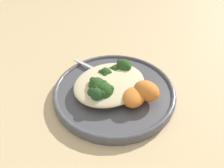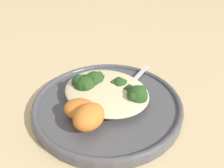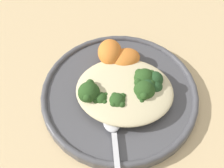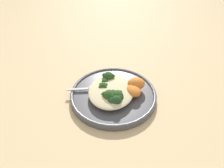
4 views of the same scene
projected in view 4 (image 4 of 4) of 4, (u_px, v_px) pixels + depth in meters
The scene contains 13 objects.
ground_plane at pixel (118, 95), 0.61m from camera, with size 4.00×4.00×0.00m, color #D6B784.
plate at pixel (113, 94), 0.60m from camera, with size 0.29×0.29×0.02m.
quinoa_mound at pixel (111, 91), 0.58m from camera, with size 0.18×0.15×0.02m, color beige.
broccoli_stalk_0 at pixel (110, 78), 0.62m from camera, with size 0.07×0.09×0.04m.
broccoli_stalk_1 at pixel (110, 84), 0.61m from camera, with size 0.04×0.11×0.03m.
broccoli_stalk_2 at pixel (111, 87), 0.59m from camera, with size 0.05×0.12×0.03m.
broccoli_stalk_3 at pixel (112, 93), 0.57m from camera, with size 0.09×0.09×0.03m.
broccoli_stalk_4 at pixel (112, 94), 0.56m from camera, with size 0.11×0.09×0.04m.
broccoli_stalk_5 at pixel (117, 95), 0.55m from camera, with size 0.11×0.06×0.04m.
sweet_potato_chunk_0 at pixel (136, 84), 0.59m from camera, with size 0.06×0.05×0.04m, color orange.
sweet_potato_chunk_1 at pixel (133, 91), 0.57m from camera, with size 0.06×0.05×0.03m, color orange.
kale_tuft at pixel (115, 98), 0.54m from camera, with size 0.05×0.05×0.04m.
spoon at pixel (91, 88), 0.60m from camera, with size 0.04×0.12×0.01m.
Camera 4 is at (-0.45, -0.03, 0.42)m, focal length 28.00 mm.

